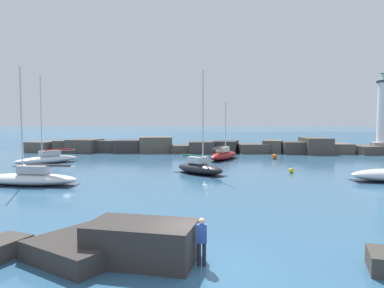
{
  "coord_description": "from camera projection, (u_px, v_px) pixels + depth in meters",
  "views": [
    {
      "loc": [
        0.61,
        -13.13,
        5.21
      ],
      "look_at": [
        -2.07,
        28.32,
        2.57
      ],
      "focal_mm": 35.0,
      "sensor_mm": 36.0,
      "label": 1
    }
  ],
  "objects": [
    {
      "name": "ground_plane",
      "position": [
        199.0,
        265.0,
        13.45
      ],
      "size": [
        600.0,
        600.0,
        0.0
      ],
      "primitive_type": "plane",
      "color": "#336084"
    },
    {
      "name": "open_sea_beyond",
      "position": [
        214.0,
        137.0,
        119.97
      ],
      "size": [
        400.0,
        116.0,
        0.01
      ],
      "color": "#235175",
      "rests_on": "ground"
    },
    {
      "name": "breakwater_jetty",
      "position": [
        218.0,
        147.0,
        60.1
      ],
      "size": [
        63.39,
        7.23,
        2.51
      ],
      "color": "brown",
      "rests_on": "ground"
    },
    {
      "name": "foreground_rocks",
      "position": [
        128.0,
        247.0,
        13.84
      ],
      "size": [
        17.4,
        5.12,
        1.45
      ],
      "color": "#383330",
      "rests_on": "ground"
    },
    {
      "name": "sailboat_moored_0",
      "position": [
        224.0,
        155.0,
        49.41
      ],
      "size": [
        4.76,
        8.08,
        7.6
      ],
      "color": "maroon",
      "rests_on": "ground"
    },
    {
      "name": "sailboat_moored_1",
      "position": [
        200.0,
        167.0,
        36.29
      ],
      "size": [
        5.71,
        5.67,
        9.94
      ],
      "color": "black",
      "rests_on": "ground"
    },
    {
      "name": "sailboat_moored_3",
      "position": [
        30.0,
        178.0,
        29.99
      ],
      "size": [
        7.92,
        2.67,
        9.47
      ],
      "color": "white",
      "rests_on": "ground"
    },
    {
      "name": "sailboat_moored_4",
      "position": [
        47.0,
        159.0,
        45.04
      ],
      "size": [
        6.17,
        7.55,
        10.57
      ],
      "color": "silver",
      "rests_on": "ground"
    },
    {
      "name": "mooring_buoy_orange_near",
      "position": [
        291.0,
        170.0,
        36.91
      ],
      "size": [
        0.51,
        0.51,
        0.71
      ],
      "color": "yellow",
      "rests_on": "ground"
    },
    {
      "name": "mooring_buoy_far_side",
      "position": [
        275.0,
        157.0,
        50.09
      ],
      "size": [
        0.71,
        0.71,
        0.91
      ],
      "color": "#EA5914",
      "rests_on": "ground"
    },
    {
      "name": "person_on_rocks",
      "position": [
        202.0,
        239.0,
        13.33
      ],
      "size": [
        0.36,
        0.23,
        1.74
      ],
      "color": "#282833",
      "rests_on": "ground"
    }
  ]
}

